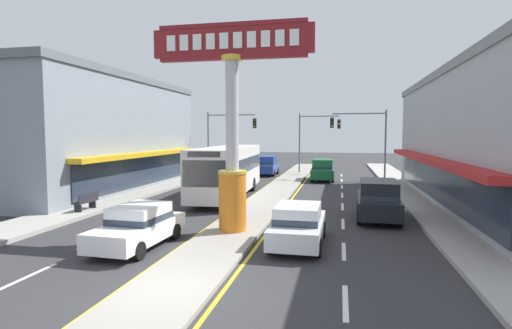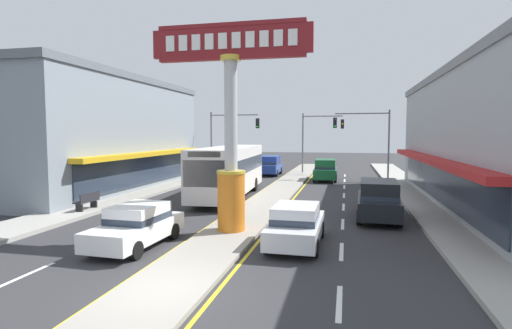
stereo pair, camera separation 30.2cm
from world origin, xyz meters
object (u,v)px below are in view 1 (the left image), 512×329
Objects in this scene: traffic_light_median_far at (314,133)px; suv_far_right_lane at (267,165)px; storefront_left at (80,134)px; traffic_light_left_side at (226,132)px; district_sign at (232,127)px; suv_mid_left_lane at (323,170)px; bus_near_left_lane at (228,168)px; suv_far_left_oncoming at (378,199)px; sedan_near_right_lane at (298,224)px; sedan_kerb_right at (139,226)px; street_bench at (86,201)px; traffic_light_right_side at (365,132)px.

traffic_light_median_far is 1.34× the size of suv_far_right_lane.
storefront_left reaches higher than traffic_light_left_side.
suv_mid_left_lane is (2.83, 19.79, -3.39)m from district_sign.
suv_far_right_lane is at bearing 33.84° from traffic_light_left_side.
bus_near_left_lane is 10.42m from suv_far_left_oncoming.
sedan_near_right_lane is at bearing -122.05° from suv_far_left_oncoming.
district_sign is 1.35× the size of traffic_light_left_side.
street_bench is (-5.69, 5.14, -0.14)m from sedan_kerb_right.
suv_far_left_oncoming is at bearing 33.67° from district_sign.
suv_far_left_oncoming is at bearing -65.44° from suv_far_right_lane.
sedan_kerb_right is (-5.65, -22.38, -0.20)m from suv_mid_left_lane.
traffic_light_left_side is at bearing 83.60° from street_bench.
suv_far_left_oncoming is at bearing 36.69° from sedan_kerb_right.
sedan_kerb_right is at bearing -166.07° from sedan_near_right_lane.
storefront_left is at bearing 126.35° from street_bench.
sedan_kerb_right is (-4.52, -28.24, -3.41)m from traffic_light_median_far.
traffic_light_right_side is 1.44× the size of sedan_near_right_lane.
district_sign is 0.74× the size of bus_near_left_lane.
district_sign is 1.79× the size of suv_far_left_oncoming.
bus_near_left_lane is at bearing -118.44° from suv_mid_left_lane.
suv_far_left_oncoming is at bearing 57.95° from sedan_near_right_lane.
traffic_light_median_far is (8.11, 4.38, -0.05)m from traffic_light_left_side.
street_bench is (-11.34, 3.74, -0.14)m from sedan_near_right_lane.
sedan_kerb_right is at bearing -143.31° from suv_far_left_oncoming.
street_bench is (-5.68, -21.12, -0.34)m from suv_far_right_lane.
storefront_left is at bearing 131.32° from sedan_kerb_right.
traffic_light_median_far is 25.50m from street_bench.
suv_mid_left_lane is at bearing 75.82° from sedan_kerb_right.
traffic_light_right_side reaches higher than sedan_near_right_lane.
bus_near_left_lane is (3.59, -11.93, -2.38)m from traffic_light_left_side.
suv_far_left_oncoming is at bearing -53.90° from traffic_light_left_side.
traffic_light_median_far is at bearing 92.42° from sedan_near_right_lane.
traffic_light_right_side is 1.00× the size of traffic_light_median_far.
street_bench is (-14.64, -1.53, -0.34)m from suv_far_left_oncoming.
district_sign is 5.23× the size of street_bench.
suv_far_right_lane is (-5.66, 24.86, 0.20)m from sedan_near_right_lane.
storefront_left is 4.21× the size of suv_far_left_oncoming.
storefront_left reaches higher than traffic_light_right_side.
traffic_light_median_far reaches higher than suv_far_left_oncoming.
sedan_near_right_lane reaches higher than street_bench.
suv_far_left_oncoming is 2.92× the size of street_bench.
storefront_left is 1.74× the size of bus_near_left_lane.
traffic_light_median_far is at bearing 23.63° from suv_far_right_lane.
traffic_light_left_side is 5.41m from suv_far_right_lane.
district_sign is at bearing -36.40° from storefront_left.
traffic_light_left_side reaches higher than sedan_kerb_right.
storefront_left is 3.17× the size of traffic_light_left_side.
traffic_light_left_side reaches higher than street_bench.
district_sign is 9.64m from street_bench.
bus_near_left_lane is 2.44× the size of suv_mid_left_lane.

